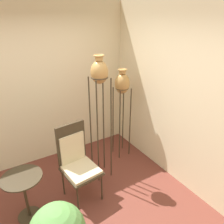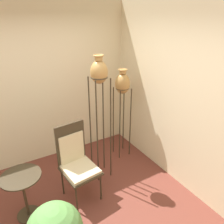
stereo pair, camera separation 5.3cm
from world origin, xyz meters
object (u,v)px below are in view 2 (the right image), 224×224
chair (76,160)px  side_table (23,187)px  vase_stand_tall (99,79)px  vase_stand_medium (122,86)px

chair → side_table: (-0.74, -0.03, -0.12)m
vase_stand_tall → side_table: vase_stand_tall is taller
vase_stand_tall → chair: vase_stand_tall is taller
side_table → vase_stand_tall: bearing=10.5°
vase_stand_medium → side_table: (-1.85, -0.57, -0.87)m
vase_stand_tall → vase_stand_medium: (0.61, 0.34, -0.30)m
vase_stand_tall → chair: (-0.50, -0.20, -1.05)m
vase_stand_tall → vase_stand_medium: bearing=28.8°
vase_stand_tall → chair: 1.18m
side_table → vase_stand_medium: bearing=17.0°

